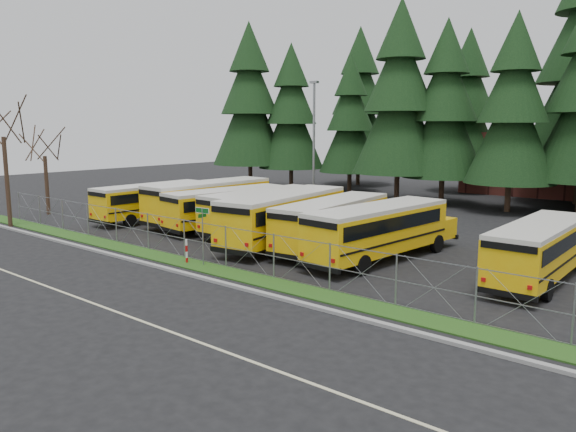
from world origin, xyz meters
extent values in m
plane|color=black|center=(0.00, 0.00, 0.00)|extent=(120.00, 120.00, 0.00)
cube|color=gray|center=(0.00, -3.10, 0.06)|extent=(50.00, 0.25, 0.12)
cube|color=#194212|center=(0.00, -1.70, 0.03)|extent=(50.00, 1.40, 0.06)
cube|color=beige|center=(0.00, -8.00, 0.01)|extent=(50.00, 0.12, 0.01)
cylinder|color=gray|center=(-2.07, -1.47, 1.40)|extent=(0.06, 0.06, 2.80)
cube|color=#0B5217|center=(-2.07, -1.47, 2.68)|extent=(0.80, 0.11, 0.22)
cube|color=white|center=(-2.07, -1.47, 2.68)|extent=(0.84, 0.10, 0.26)
cube|color=#0B5217|center=(-2.07, -1.47, 2.44)|extent=(0.08, 0.55, 0.18)
cylinder|color=#B20C0C|center=(-3.03, -1.69, 0.60)|extent=(0.11, 0.11, 1.20)
cylinder|color=gray|center=(-10.01, 17.61, 5.00)|extent=(0.20, 0.20, 10.00)
cube|color=gray|center=(-10.01, 17.61, 10.05)|extent=(0.70, 0.35, 0.18)
camera|label=1|loc=(17.76, -18.90, 6.63)|focal=35.00mm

